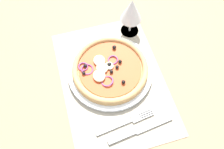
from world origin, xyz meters
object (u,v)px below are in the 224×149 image
Objects in this scene: wine_glass at (132,11)px; plate at (109,72)px; fork at (128,121)px; knife at (141,129)px; pizza at (109,69)px.

plate is at bearing -38.54° from wine_glass.
plate is 17.29cm from fork.
plate is 20.85cm from wine_glass.
knife is at bearing -54.97° from fork.
fork is 0.90× the size of knife.
pizza is 1.63× the size of wine_glass.
knife is at bearing -12.65° from wine_glass.
fork is at bearing 125.23° from knife.
plate is 1.83× the size of wine_glass.
pizza reaches higher than knife.
wine_glass reaches higher than plate.
knife is at bearing 10.60° from plate.
knife is (3.16, 2.83, 0.03)cm from fork.
pizza is 17.47cm from fork.
plate is at bearing 77.48° from pizza.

